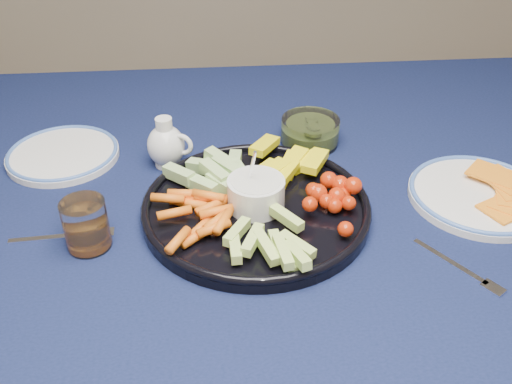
{
  "coord_description": "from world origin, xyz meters",
  "views": [
    {
      "loc": [
        -0.1,
        -0.8,
        1.3
      ],
      "look_at": [
        -0.04,
        -0.07,
        0.79
      ],
      "focal_mm": 40.0,
      "sensor_mm": 36.0,
      "label": 1
    }
  ],
  "objects": [
    {
      "name": "fork_left",
      "position": [
        -0.32,
        -0.11,
        0.75
      ],
      "size": [
        0.16,
        0.03,
        0.0
      ],
      "color": "white",
      "rests_on": "dining_table"
    },
    {
      "name": "fork_right",
      "position": [
        0.25,
        -0.23,
        0.75
      ],
      "size": [
        0.1,
        0.13,
        0.0
      ],
      "color": "white",
      "rests_on": "dining_table"
    },
    {
      "name": "crudite_platter",
      "position": [
        -0.04,
        -0.07,
        0.77
      ],
      "size": [
        0.36,
        0.36,
        0.12
      ],
      "color": "black",
      "rests_on": "dining_table"
    },
    {
      "name": "cheese_plate",
      "position": [
        0.34,
        -0.06,
        0.76
      ],
      "size": [
        0.23,
        0.23,
        0.03
      ],
      "color": "white",
      "rests_on": "dining_table"
    },
    {
      "name": "side_plate_extra",
      "position": [
        -0.38,
        0.13,
        0.75
      ],
      "size": [
        0.2,
        0.2,
        0.02
      ],
      "color": "white",
      "rests_on": "dining_table"
    },
    {
      "name": "pickle_bowl",
      "position": [
        0.09,
        0.14,
        0.77
      ],
      "size": [
        0.11,
        0.11,
        0.05
      ],
      "color": "silver",
      "rests_on": "dining_table"
    },
    {
      "name": "juice_tumbler",
      "position": [
        -0.29,
        -0.13,
        0.78
      ],
      "size": [
        0.07,
        0.07,
        0.08
      ],
      "color": "silver",
      "rests_on": "dining_table"
    },
    {
      "name": "dining_table",
      "position": [
        0.0,
        0.0,
        0.66
      ],
      "size": [
        1.67,
        1.07,
        0.75
      ],
      "color": "#4D2819",
      "rests_on": "ground"
    },
    {
      "name": "creamer_pitcher",
      "position": [
        -0.18,
        0.09,
        0.79
      ],
      "size": [
        0.08,
        0.07,
        0.09
      ],
      "color": "white",
      "rests_on": "dining_table"
    }
  ]
}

